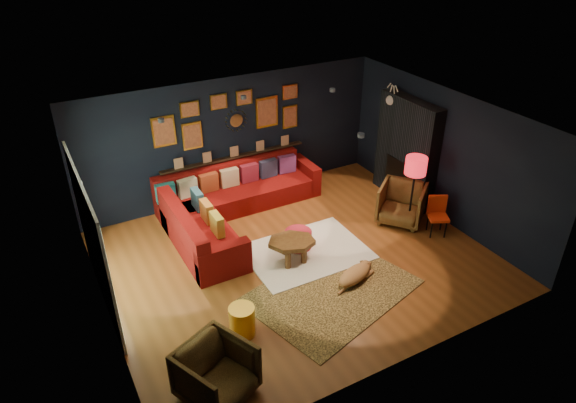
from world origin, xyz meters
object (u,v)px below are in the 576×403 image
armchair_left (216,371)px  armchair_right (402,202)px  sectional (225,207)px  coffee_table (292,244)px  orange_chair (437,212)px  gold_stool (242,321)px  dog (355,273)px  floor_lamp (415,169)px  pouf (298,239)px

armchair_left → armchair_right: 5.27m
armchair_left → sectional: bearing=41.9°
sectional → coffee_table: (0.50, -1.81, 0.05)m
orange_chair → coffee_table: bearing=-162.9°
orange_chair → gold_stool: bearing=-144.2°
dog → orange_chair: bearing=-6.5°
orange_chair → floor_lamp: floor_lamp is taller
pouf → orange_chair: (2.58, -0.81, 0.26)m
floor_lamp → dog: 2.41m
floor_lamp → sectional: bearing=149.2°
sectional → coffee_table: size_ratio=3.32×
sectional → coffee_table: sectional is taller
pouf → armchair_right: bearing=-4.1°
coffee_table → gold_stool: size_ratio=2.14×
armchair_left → dog: bearing=-3.9°
coffee_table → gold_stool: 1.92m
armchair_left → floor_lamp: (4.83, 2.00, 0.80)m
gold_stool → armchair_left: bearing=-130.6°
sectional → gold_stool: (-0.99, -3.01, -0.08)m
armchair_right → orange_chair: bearing=-11.7°
gold_stool → dog: bearing=5.5°
sectional → armchair_left: bearing=-114.0°
armchair_right → orange_chair: 0.73m
gold_stool → dog: size_ratio=0.47×
sectional → dog: (1.16, -2.80, -0.15)m
coffee_table → armchair_left: 3.02m
sectional → armchair_right: bearing=-28.4°
coffee_table → gold_stool: bearing=-141.3°
floor_lamp → armchair_left: bearing=-157.5°
coffee_table → dog: bearing=-56.4°
armchair_right → floor_lamp: floor_lamp is taller
sectional → armchair_right: (3.06, -1.66, 0.11)m
armchair_right → gold_stool: size_ratio=1.80×
gold_stool → pouf: bearing=39.9°
coffee_table → orange_chair: 2.93m
armchair_left → floor_lamp: 5.29m
armchair_right → floor_lamp: 0.82m
orange_chair → armchair_left: bearing=-136.3°
pouf → gold_stool: bearing=-140.1°
pouf → orange_chair: size_ratio=0.65×
coffee_table → armchair_right: size_ratio=1.19×
sectional → gold_stool: bearing=-108.2°
pouf → armchair_left: (-2.53, -2.36, 0.24)m
sectional → armchair_left: (-1.72, -3.86, 0.10)m
orange_chair → dog: orange_chair is taller
armchair_left → gold_stool: (0.73, 0.85, -0.19)m
sectional → dog: size_ratio=3.34×
gold_stool → floor_lamp: (4.10, 1.15, 0.98)m
armchair_right → floor_lamp: (0.05, -0.20, 0.79)m
gold_stool → sectional: bearing=71.8°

